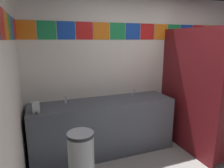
{
  "coord_description": "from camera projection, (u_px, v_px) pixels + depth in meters",
  "views": [
    {
      "loc": [
        -1.82,
        -1.45,
        1.8
      ],
      "look_at": [
        -0.87,
        1.08,
        1.19
      ],
      "focal_mm": 32.18,
      "sensor_mm": 36.0,
      "label": 1
    }
  ],
  "objects": [
    {
      "name": "wall_back",
      "position": [
        145.0,
        69.0,
        3.64
      ],
      "size": [
        4.14,
        0.09,
        2.52
      ],
      "color": "silver",
      "rests_on": "ground_plane"
    },
    {
      "name": "vanity_counter",
      "position": [
        104.0,
        126.0,
        3.21
      ],
      "size": [
        2.23,
        0.59,
        0.85
      ],
      "color": "#4C515B",
      "rests_on": "ground_plane"
    },
    {
      "name": "faucet_left",
      "position": [
        66.0,
        100.0,
        2.99
      ],
      "size": [
        0.04,
        0.1,
        0.14
      ],
      "color": "silver",
      "rests_on": "vanity_counter"
    },
    {
      "name": "faucet_right",
      "position": [
        133.0,
        93.0,
        3.38
      ],
      "size": [
        0.04,
        0.1,
        0.14
      ],
      "color": "silver",
      "rests_on": "vanity_counter"
    },
    {
      "name": "soap_dispenser",
      "position": [
        36.0,
        107.0,
        2.6
      ],
      "size": [
        0.09,
        0.09,
        0.16
      ],
      "color": "#B7BABF",
      "rests_on": "vanity_counter"
    },
    {
      "name": "stall_divider",
      "position": [
        207.0,
        94.0,
        3.03
      ],
      "size": [
        0.92,
        1.31,
        1.97
      ],
      "color": "maroon",
      "rests_on": "ground_plane"
    },
    {
      "name": "toilet",
      "position": [
        196.0,
        123.0,
        3.68
      ],
      "size": [
        0.39,
        0.49,
        0.74
      ],
      "color": "white",
      "rests_on": "ground_plane"
    },
    {
      "name": "trash_bin",
      "position": [
        81.0,
        162.0,
        2.36
      ],
      "size": [
        0.31,
        0.31,
        0.76
      ],
      "color": "#999EA3",
      "rests_on": "ground_plane"
    }
  ]
}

